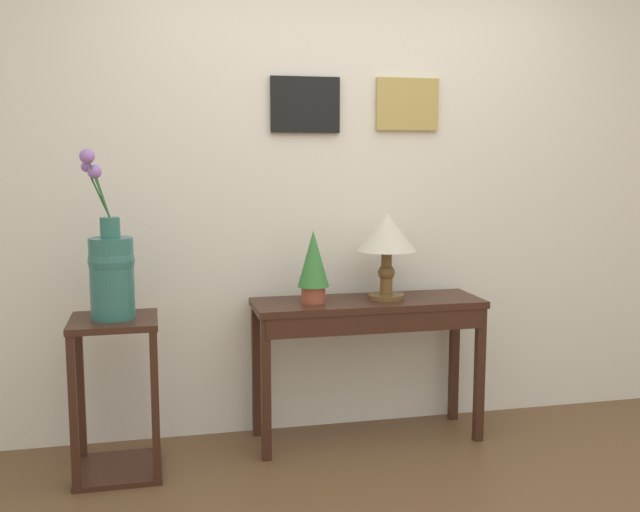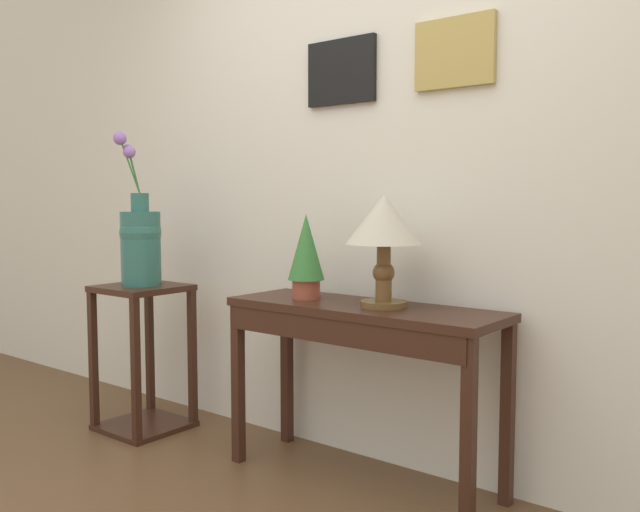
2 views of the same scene
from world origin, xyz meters
The scene contains 6 objects.
back_wall_with_art centered at (0.00, 1.56, 1.40)m, with size 9.00×0.13×2.80m.
console_table centered at (0.07, 1.25, 0.64)m, with size 1.18×0.40×0.75m.
table_lamp centered at (0.17, 1.28, 1.07)m, with size 0.31×0.31×0.45m.
potted_plant_on_console centered at (-0.22, 1.26, 0.95)m, with size 0.16×0.16×0.37m.
pedestal_stand_left centered at (-1.19, 1.13, 0.37)m, with size 0.40×0.40×0.75m.
flower_vase_tall centered at (-1.20, 1.13, 0.98)m, with size 0.22×0.21×0.77m.
Camera 1 is at (-1.00, -2.30, 1.48)m, focal length 41.18 mm.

